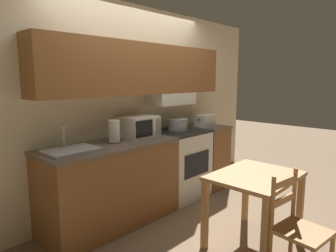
# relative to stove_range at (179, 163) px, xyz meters

# --- Properties ---
(ground_plane) EXTENTS (16.00, 16.00, 0.00)m
(ground_plane) POSITION_rel_stove_range_xyz_m (-0.55, 0.31, -0.46)
(ground_plane) COLOR #7F664C
(wall_back) EXTENTS (5.17, 0.38, 2.55)m
(wall_back) POSITION_rel_stove_range_xyz_m (-0.53, 0.25, 1.02)
(wall_back) COLOR beige
(wall_back) RESTS_ON ground_plane
(lower_counter_main) EXTENTS (1.57, 0.65, 0.93)m
(lower_counter_main) POSITION_rel_stove_range_xyz_m (-1.16, -0.00, 0.00)
(lower_counter_main) COLOR brown
(lower_counter_main) RESTS_ON ground_plane
(lower_counter_right_stub) EXTENTS (0.48, 0.65, 0.93)m
(lower_counter_right_stub) POSITION_rel_stove_range_xyz_m (0.61, -0.00, 0.00)
(lower_counter_right_stub) COLOR brown
(lower_counter_right_stub) RESTS_ON ground_plane
(stove_range) EXTENTS (0.73, 0.63, 0.93)m
(stove_range) POSITION_rel_stove_range_xyz_m (0.00, 0.00, 0.00)
(stove_range) COLOR white
(stove_range) RESTS_ON ground_plane
(cooking_pot) EXTENTS (0.37, 0.29, 0.16)m
(cooking_pot) POSITION_rel_stove_range_xyz_m (0.03, 0.06, 0.55)
(cooking_pot) COLOR #B7BABF
(cooking_pot) RESTS_ON stove_range
(microwave) EXTENTS (0.42, 0.37, 0.25)m
(microwave) POSITION_rel_stove_range_xyz_m (-0.65, 0.10, 0.59)
(microwave) COLOR white
(microwave) RESTS_ON lower_counter_main
(toaster) EXTENTS (0.29, 0.20, 0.17)m
(toaster) POSITION_rel_stove_range_xyz_m (0.57, -0.01, 0.55)
(toaster) COLOR white
(toaster) RESTS_ON lower_counter_right_stub
(sink_basin) EXTENTS (0.50, 0.37, 0.26)m
(sink_basin) POSITION_rel_stove_range_xyz_m (-1.62, -0.00, 0.48)
(sink_basin) COLOR #B7BABF
(sink_basin) RESTS_ON lower_counter_main
(paper_towel_roll) EXTENTS (0.15, 0.15, 0.25)m
(paper_towel_roll) POSITION_rel_stove_range_xyz_m (-1.07, 0.03, 0.59)
(paper_towel_roll) COLOR black
(paper_towel_roll) RESTS_ON lower_counter_main
(dining_table) EXTENTS (0.86, 0.68, 0.72)m
(dining_table) POSITION_rel_stove_range_xyz_m (-0.45, -1.37, 0.14)
(dining_table) COLOR #B27F4C
(dining_table) RESTS_ON ground_plane
(chair_left_of_table) EXTENTS (0.43, 0.43, 0.87)m
(chair_left_of_table) POSITION_rel_stove_range_xyz_m (-0.68, -1.87, -0.04)
(chair_left_of_table) COLOR #B27F4C
(chair_left_of_table) RESTS_ON ground_plane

